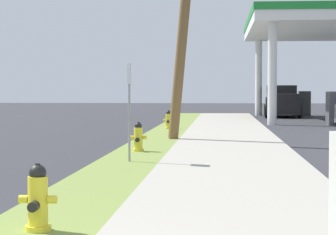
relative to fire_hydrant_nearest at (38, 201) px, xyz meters
name	(u,v)px	position (x,y,z in m)	size (l,w,h in m)	color
fire_hydrant_nearest	(38,201)	(0.00, 0.00, 0.00)	(0.42, 0.38, 0.74)	yellow
fire_hydrant_second	(138,138)	(-0.09, 9.46, 0.00)	(0.42, 0.38, 0.74)	yellow
fire_hydrant_third	(168,121)	(-0.09, 19.11, 0.00)	(0.42, 0.37, 0.74)	yellow
utility_pole_midground	(185,8)	(0.86, 13.63, 3.78)	(1.61, 1.02, 8.06)	brown
street_sign_post	(129,92)	(0.02, 7.07, 1.19)	(0.05, 0.36, 2.12)	gray
truck_black_at_forecourt	(282,102)	(5.78, 34.44, 0.47)	(2.40, 5.50, 1.97)	black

